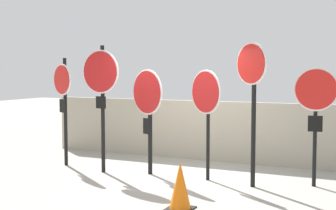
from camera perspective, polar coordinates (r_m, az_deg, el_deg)
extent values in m
plane|color=gray|center=(9.33, 1.29, -8.68)|extent=(40.00, 40.00, 0.00)
cube|color=#A89E89|center=(10.86, 5.08, -3.15)|extent=(8.29, 0.12, 1.38)
cylinder|color=black|center=(10.46, -12.40, -0.84)|extent=(0.08, 0.08, 2.35)
cylinder|color=white|center=(10.39, -12.76, 3.03)|extent=(0.64, 0.29, 0.68)
cylinder|color=red|center=(10.38, -12.84, 3.03)|extent=(0.58, 0.26, 0.62)
cube|color=black|center=(10.41, -12.70, -0.10)|extent=(0.23, 0.12, 0.29)
cylinder|color=black|center=(9.59, -7.95, -0.53)|extent=(0.08, 0.08, 2.59)
cylinder|color=white|center=(9.51, -8.23, 4.04)|extent=(0.88, 0.09, 0.88)
cylinder|color=red|center=(9.50, -8.29, 4.04)|extent=(0.82, 0.09, 0.82)
cube|color=black|center=(9.53, -8.19, 0.32)|extent=(0.24, 0.04, 0.25)
cylinder|color=black|center=(9.36, -2.20, -2.25)|extent=(0.09, 0.09, 2.06)
cylinder|color=white|center=(9.26, -2.53, 1.58)|extent=(0.83, 0.39, 0.90)
cylinder|color=red|center=(9.25, -2.62, 1.58)|extent=(0.78, 0.37, 0.84)
cube|color=black|center=(9.32, -2.52, -2.60)|extent=(0.24, 0.13, 0.32)
cylinder|color=black|center=(8.87, 4.91, -2.48)|extent=(0.07, 0.07, 2.10)
cylinder|color=white|center=(8.78, 4.65, 1.60)|extent=(0.73, 0.45, 0.83)
cylinder|color=red|center=(8.77, 4.55, 1.60)|extent=(0.68, 0.42, 0.77)
cylinder|color=black|center=(8.45, 10.39, -1.75)|extent=(0.08, 0.08, 2.43)
cylinder|color=white|center=(8.36, 10.15, 4.98)|extent=(0.64, 0.43, 0.75)
cylinder|color=red|center=(8.35, 10.06, 4.98)|extent=(0.59, 0.40, 0.69)
cylinder|color=black|center=(8.77, 17.49, -3.13)|extent=(0.07, 0.07, 1.98)
cylinder|color=white|center=(8.65, 17.60, 1.82)|extent=(0.77, 0.12, 0.77)
cylinder|color=red|center=(8.63, 17.60, 1.82)|extent=(0.71, 0.11, 0.71)
cube|color=black|center=(8.70, 17.51, -2.18)|extent=(0.25, 0.06, 0.28)
cube|color=black|center=(7.21, 1.49, -12.51)|extent=(0.39, 0.39, 0.02)
cone|color=orange|center=(7.11, 1.49, -9.70)|extent=(0.33, 0.33, 0.71)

